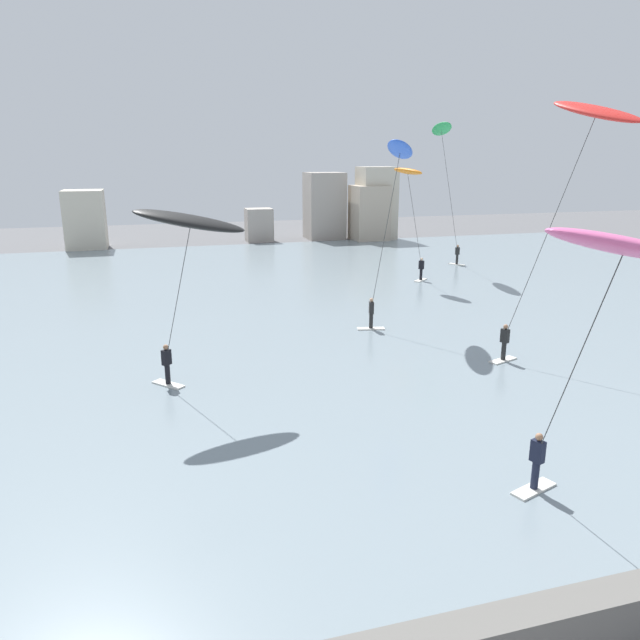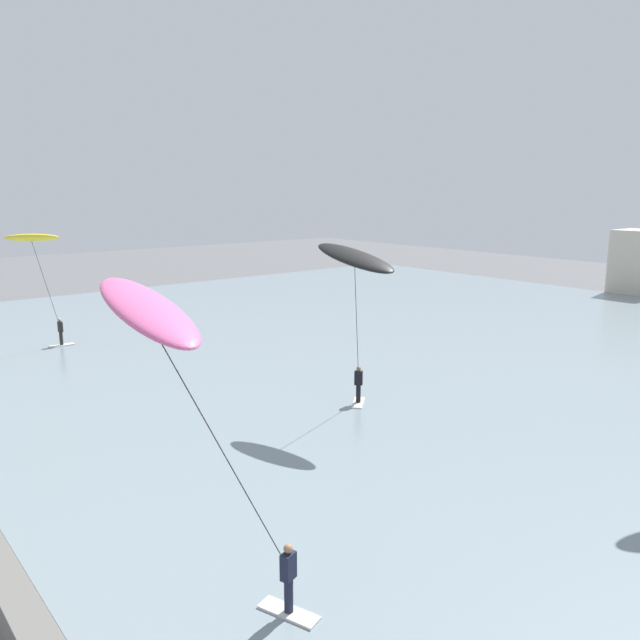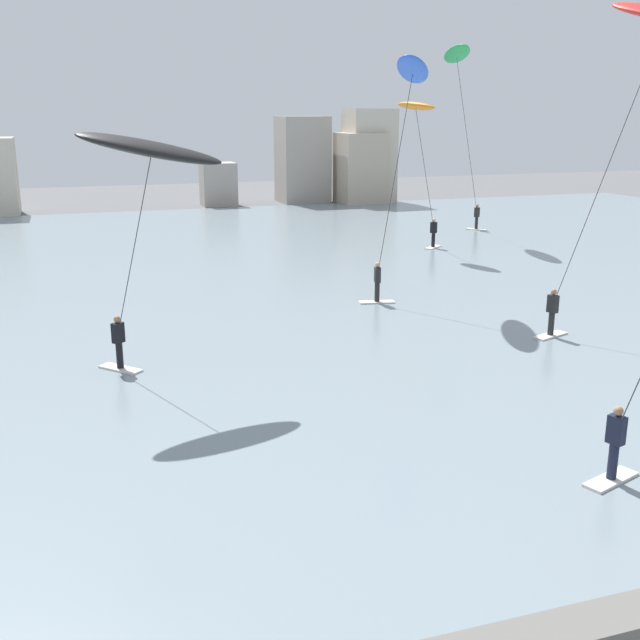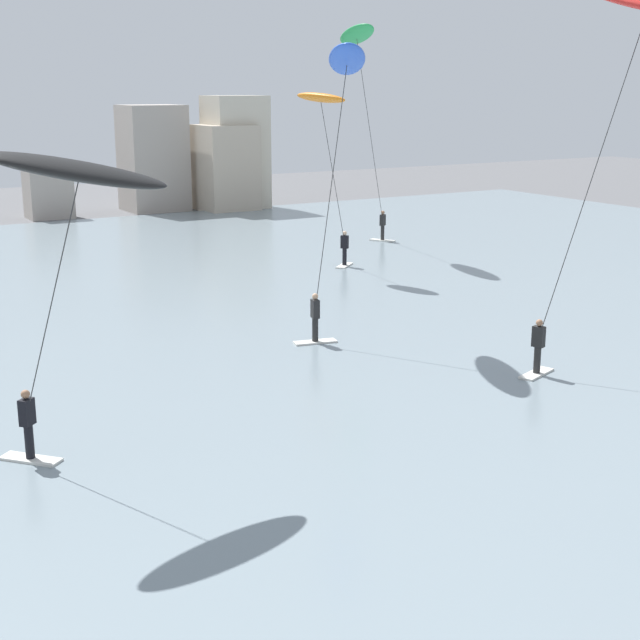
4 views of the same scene
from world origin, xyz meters
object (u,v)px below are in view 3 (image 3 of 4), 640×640
at_px(kitesurfer_blue, 410,87).
at_px(kitesurfer_black, 149,163).
at_px(kitesurfer_green, 458,67).
at_px(kitesurfer_orange, 418,122).

xyz_separation_m(kitesurfer_blue, kitesurfer_black, (-10.77, -6.99, -2.23)).
height_order(kitesurfer_green, kitesurfer_orange, kitesurfer_green).
xyz_separation_m(kitesurfer_black, kitesurfer_orange, (15.86, 16.78, 0.76)).
relative_size(kitesurfer_blue, kitesurfer_green, 0.85).
bearing_deg(kitesurfer_blue, kitesurfer_orange, 62.52).
bearing_deg(kitesurfer_green, kitesurfer_black, -134.32).
height_order(kitesurfer_blue, kitesurfer_green, kitesurfer_green).
height_order(kitesurfer_green, kitesurfer_black, kitesurfer_green).
bearing_deg(kitesurfer_black, kitesurfer_blue, 32.99).
distance_m(kitesurfer_green, kitesurfer_orange, 6.53).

